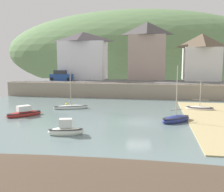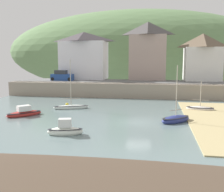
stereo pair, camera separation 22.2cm
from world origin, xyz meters
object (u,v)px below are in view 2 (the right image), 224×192
sailboat_white_hull (176,119)px  sailboat_tall_mast (200,108)px  waterfront_building_centre (148,51)px  fishing_boat_green (71,107)px  waterfront_building_right (202,57)px  mooring_buoy (67,104)px  dinghy_open_wooden (65,130)px  waterfront_building_left (84,55)px  parked_car_near_slipway (62,76)px  sailboat_far_left (24,113)px

sailboat_white_hull → sailboat_tall_mast: size_ratio=1.55×
waterfront_building_centre → fishing_boat_green: waterfront_building_centre is taller
waterfront_building_right → mooring_buoy: 27.65m
waterfront_building_centre → mooring_buoy: waterfront_building_centre is taller
sailboat_white_hull → sailboat_tall_mast: sailboat_white_hull is taller
sailboat_tall_mast → fishing_boat_green: 16.61m
sailboat_white_hull → fishing_boat_green: 13.94m
dinghy_open_wooden → sailboat_tall_mast: (13.25, 13.31, -0.17)m
dinghy_open_wooden → waterfront_building_centre: bearing=64.9°
waterfront_building_right → fishing_boat_green: (-19.29, -19.46, -6.57)m
waterfront_building_centre → dinghy_open_wooden: size_ratio=3.40×
waterfront_building_left → parked_car_near_slipway: 6.74m
sailboat_far_left → fishing_boat_green: 6.33m
waterfront_building_right → sailboat_white_hull: 26.20m
sailboat_far_left → parked_car_near_slipway: 20.26m
sailboat_tall_mast → sailboat_white_hull: bearing=-107.9°
waterfront_building_centre → parked_car_near_slipway: waterfront_building_centre is taller
sailboat_white_hull → waterfront_building_centre: bearing=56.7°
mooring_buoy → waterfront_building_centre: bearing=58.5°
dinghy_open_wooden → sailboat_tall_mast: bearing=30.8°
sailboat_tall_mast → parked_car_near_slipway: (-23.17, 12.98, 2.98)m
waterfront_building_centre → fishing_boat_green: 22.85m
waterfront_building_right → fishing_boat_green: 28.18m
parked_car_near_slipway → mooring_buoy: 14.04m
waterfront_building_centre → sailboat_far_left: bearing=-118.3°
waterfront_building_right → mooring_buoy: bearing=-140.3°
waterfront_building_left → sailboat_tall_mast: (20.06, -17.48, -6.91)m
waterfront_building_right → parked_car_near_slipway: 26.60m
waterfront_building_right → sailboat_tall_mast: waterfront_building_right is taller
sailboat_white_hull → dinghy_open_wooden: (-9.74, -6.22, 0.08)m
sailboat_tall_mast → waterfront_building_right: bearing=89.4°
waterfront_building_left → sailboat_tall_mast: bearing=-41.1°
fishing_boat_green → sailboat_far_left: bearing=-150.9°
sailboat_far_left → fishing_boat_green: (3.98, 4.91, -0.06)m
waterfront_building_centre → sailboat_white_hull: waterfront_building_centre is taller
sailboat_tall_mast → waterfront_building_centre: bearing=121.3°
fishing_boat_green → sailboat_tall_mast: bearing=-15.1°
sailboat_white_hull → waterfront_building_left: bearing=81.8°
waterfront_building_right → fishing_boat_green: size_ratio=1.33×
waterfront_building_left → waterfront_building_right: bearing=0.0°
waterfront_building_centre → sailboat_tall_mast: 20.51m
waterfront_building_centre → dinghy_open_wooden: waterfront_building_centre is taller
waterfront_building_right → sailboat_tall_mast: (-2.80, -17.48, -6.62)m
waterfront_building_centre → fishing_boat_green: (-9.12, -19.46, -7.76)m
parked_car_near_slipway → waterfront_building_left: bearing=57.2°
sailboat_white_hull → parked_car_near_slipway: bearing=92.2°
sailboat_tall_mast → sailboat_far_left: (-20.47, -6.89, 0.11)m
waterfront_building_left → sailboat_white_hull: waterfront_building_left is taller
waterfront_building_left → mooring_buoy: size_ratio=20.94×
sailboat_white_hull → mooring_buoy: 16.15m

